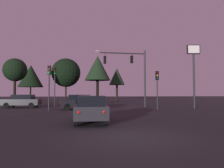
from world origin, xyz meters
TOP-DOWN VIEW (x-y plane):
  - ground_plane at (0.00, 24.50)m, footprint 168.00×168.00m
  - traffic_signal_mast_arm at (3.77, 16.04)m, footprint 6.08×0.46m
  - traffic_light_corner_left at (5.58, 12.22)m, footprint 0.32×0.36m
  - traffic_light_corner_right at (-5.40, 18.19)m, footprint 0.34×0.37m
  - traffic_light_median at (-5.11, 12.35)m, footprint 0.35×0.38m
  - car_nearside_lane at (-1.37, 4.26)m, footprint 1.80×4.38m
  - car_crossing_left at (-2.19, 14.03)m, footprint 4.22×1.97m
  - car_crossing_right at (-8.88, 17.06)m, footprint 4.32×2.08m
  - store_sign_illuminated at (10.11, 13.14)m, footprint 1.42×0.44m
  - tree_behind_sign at (5.21, 35.93)m, footprint 3.42×3.42m
  - tree_left_far at (-5.47, 34.07)m, footprint 5.78×5.78m
  - tree_center_horizon at (0.65, 30.35)m, footprint 4.81×4.81m
  - tree_right_cluster at (-12.70, 26.26)m, footprint 3.67×3.67m
  - tree_lot_edge at (-13.16, 37.54)m, footprint 5.25×5.25m

SIDE VIEW (x-z plane):
  - ground_plane at x=0.00m, z-range 0.00..0.00m
  - car_crossing_left at x=-2.19m, z-range 0.03..1.55m
  - car_crossing_right at x=-8.88m, z-range 0.03..1.55m
  - car_nearside_lane at x=-1.37m, z-range 0.03..1.55m
  - traffic_light_corner_left at x=5.58m, z-range 0.83..4.76m
  - traffic_light_median at x=-5.11m, z-range 0.90..5.24m
  - traffic_light_corner_right at x=-5.40m, z-range 0.99..5.85m
  - traffic_signal_mast_arm at x=3.77m, z-range 1.35..8.21m
  - store_sign_illuminated at x=10.11m, z-range 1.62..8.62m
  - tree_behind_sign at x=5.21m, z-range 1.70..8.89m
  - tree_right_cluster at x=-12.70m, z-range 1.74..8.98m
  - tree_lot_edge at x=-13.16m, z-range 1.51..9.24m
  - tree_left_far at x=-5.47m, z-range 1.47..10.19m
  - tree_center_horizon at x=0.65m, z-range 2.02..10.78m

